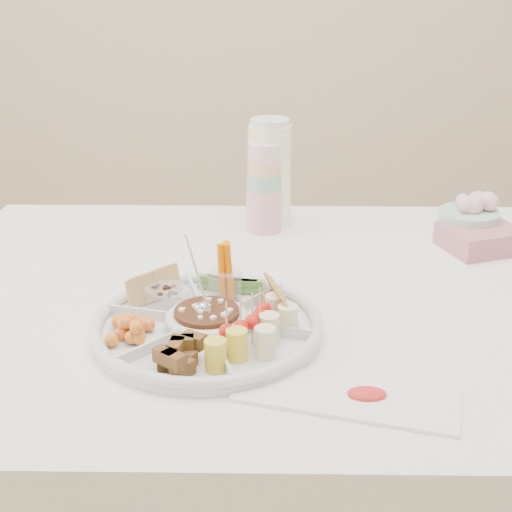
{
  "coord_description": "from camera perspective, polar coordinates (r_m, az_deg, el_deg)",
  "views": [
    {
      "loc": [
        -0.09,
        -1.21,
        1.34
      ],
      "look_at": [
        -0.11,
        -0.06,
        0.86
      ],
      "focal_mm": 50.0,
      "sensor_mm": 36.0,
      "label": 1
    }
  ],
  "objects": [
    {
      "name": "carrot_cucumber",
      "position": [
        1.29,
        -2.13,
        -1.07
      ],
      "size": [
        0.15,
        0.15,
        0.11
      ],
      "primitive_type": null,
      "rotation": [
        0.0,
        0.0,
        -0.25
      ],
      "color": "#FF7800",
      "rests_on": "party_tray"
    },
    {
      "name": "cherries",
      "position": [
        1.17,
        -10.2,
        -5.44
      ],
      "size": [
        0.12,
        0.12,
        0.04
      ],
      "primitive_type": null,
      "rotation": [
        0.0,
        0.0,
        -0.25
      ],
      "color": "#C78137",
      "rests_on": "party_tray"
    },
    {
      "name": "placemat",
      "position": [
        1.05,
        7.19,
        -11.12
      ],
      "size": [
        0.34,
        0.18,
        0.01
      ],
      "primitive_type": "cube",
      "rotation": [
        0.0,
        0.0,
        -0.26
      ],
      "color": "white",
      "rests_on": "dining_table"
    },
    {
      "name": "banana_tomato",
      "position": [
        1.09,
        0.55,
        -5.91
      ],
      "size": [
        0.13,
        0.13,
        0.09
      ],
      "primitive_type": null,
      "rotation": [
        0.0,
        0.0,
        -0.25
      ],
      "color": "#F2D783",
      "rests_on": "party_tray"
    },
    {
      "name": "thermos",
      "position": [
        1.65,
        1.1,
        6.69
      ],
      "size": [
        0.12,
        0.12,
        0.26
      ],
      "primitive_type": "cylinder",
      "rotation": [
        0.0,
        0.0,
        0.19
      ],
      "color": "white",
      "rests_on": "dining_table"
    },
    {
      "name": "cup_stack",
      "position": [
        1.62,
        0.67,
        5.85
      ],
      "size": [
        0.1,
        0.1,
        0.23
      ],
      "primitive_type": "cylinder",
      "rotation": [
        0.0,
        0.0,
        0.32
      ],
      "color": "silver",
      "rests_on": "dining_table"
    },
    {
      "name": "party_tray",
      "position": [
        1.2,
        -3.93,
        -5.32
      ],
      "size": [
        0.46,
        0.46,
        0.04
      ],
      "primitive_type": "cylinder",
      "rotation": [
        0.0,
        0.0,
        -0.25
      ],
      "color": "silver",
      "rests_on": "dining_table"
    },
    {
      "name": "flower_bowl",
      "position": [
        1.65,
        16.63,
        2.91
      ],
      "size": [
        0.14,
        0.14,
        0.1
      ],
      "primitive_type": "cylinder",
      "rotation": [
        0.0,
        0.0,
        -0.04
      ],
      "color": "#B6C6BC",
      "rests_on": "dining_table"
    },
    {
      "name": "tortillas",
      "position": [
        1.21,
        2.08,
        -3.69
      ],
      "size": [
        0.11,
        0.11,
        0.06
      ],
      "primitive_type": null,
      "rotation": [
        0.0,
        0.0,
        -0.25
      ],
      "color": "brown",
      "rests_on": "party_tray"
    },
    {
      "name": "granola_chunks",
      "position": [
        1.08,
        -6.16,
        -7.81
      ],
      "size": [
        0.11,
        0.11,
        0.04
      ],
      "primitive_type": null,
      "rotation": [
        0.0,
        0.0,
        -0.25
      ],
      "color": "brown",
      "rests_on": "party_tray"
    },
    {
      "name": "pita_raisins",
      "position": [
        1.28,
        -7.82,
        -2.49
      ],
      "size": [
        0.13,
        0.13,
        0.06
      ],
      "primitive_type": null,
      "rotation": [
        0.0,
        0.0,
        -0.25
      ],
      "color": "#E5B76B",
      "rests_on": "party_tray"
    },
    {
      "name": "napkin_stack",
      "position": [
        1.61,
        17.52,
        1.37
      ],
      "size": [
        0.19,
        0.18,
        0.05
      ],
      "primitive_type": "cube",
      "rotation": [
        0.0,
        0.0,
        0.34
      ],
      "color": "#B36B7C",
      "rests_on": "dining_table"
    },
    {
      "name": "bean_dip",
      "position": [
        1.19,
        -3.94,
        -5.0
      ],
      "size": [
        0.13,
        0.13,
        0.04
      ],
      "primitive_type": "cylinder",
      "rotation": [
        0.0,
        0.0,
        -0.25
      ],
      "color": "#53271D",
      "rests_on": "party_tray"
    },
    {
      "name": "dining_table",
      "position": [
        1.55,
        4.34,
        -15.7
      ],
      "size": [
        1.52,
        1.02,
        0.76
      ],
      "primitive_type": "cube",
      "color": "white",
      "rests_on": "floor"
    }
  ]
}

